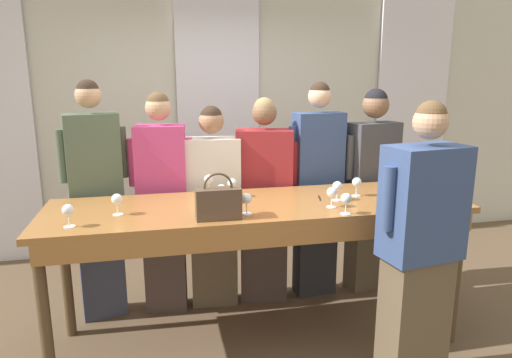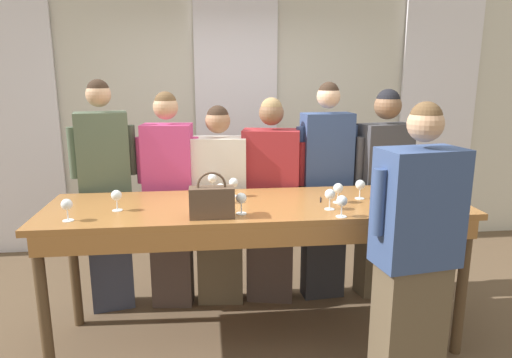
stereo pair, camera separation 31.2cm
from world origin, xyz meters
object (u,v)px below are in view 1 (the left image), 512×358
at_px(wine_glass_by_handbag, 332,193).
at_px(guest_pink_top, 163,202).
at_px(wine_glass_center_mid, 357,183).
at_px(guest_beige_cap, 371,188).
at_px(wine_glass_center_left, 232,184).
at_px(handbag, 218,202).
at_px(wine_glass_back_mid, 346,199).
at_px(wine_glass_front_left, 407,179).
at_px(guest_striped_shirt, 264,201).
at_px(host_pouring, 420,250).
at_px(wine_glass_front_right, 209,180).
at_px(guest_olive_jacket, 97,200).
at_px(tasting_bar, 260,219).
at_px(wine_glass_near_host, 247,199).
at_px(wine_glass_back_left, 68,211).
at_px(wine_bottle, 412,185).
at_px(wine_glass_back_right, 337,187).
at_px(guest_cream_sweater, 213,206).
at_px(wine_glass_center_right, 117,200).
at_px(guest_navy_coat, 317,188).
at_px(wine_glass_by_bottle, 385,184).
at_px(wine_glass_front_mid, 222,190).

distance_m(wine_glass_by_handbag, guest_pink_top, 1.35).
xyz_separation_m(wine_glass_center_mid, guest_beige_cap, (0.39, 0.56, -0.19)).
bearing_deg(wine_glass_center_left, wine_glass_by_handbag, -33.27).
height_order(handbag, wine_glass_back_mid, handbag).
xyz_separation_m(wine_glass_front_left, wine_glass_center_left, (-1.28, 0.13, -0.00)).
height_order(guest_striped_shirt, host_pouring, host_pouring).
distance_m(wine_glass_front_right, guest_beige_cap, 1.45).
relative_size(wine_glass_front_left, guest_olive_jacket, 0.07).
xyz_separation_m(tasting_bar, wine_glass_front_right, (-0.29, 0.39, 0.20)).
bearing_deg(guest_olive_jacket, wine_glass_near_host, -39.51).
bearing_deg(handbag, tasting_bar, 38.29).
distance_m(wine_glass_front_left, wine_glass_back_left, 2.32).
distance_m(wine_bottle, wine_glass_back_mid, 0.61).
height_order(wine_glass_back_right, guest_cream_sweater, guest_cream_sweater).
relative_size(wine_glass_center_right, guest_navy_coat, 0.07).
distance_m(wine_bottle, wine_glass_center_right, 1.96).
bearing_deg(wine_glass_back_mid, guest_pink_top, 139.45).
bearing_deg(wine_glass_center_mid, guest_cream_sweater, 149.98).
height_order(guest_beige_cap, host_pouring, guest_beige_cap).
bearing_deg(wine_glass_center_left, wine_glass_back_right, -19.12).
bearing_deg(guest_striped_shirt, handbag, -119.35).
bearing_deg(wine_glass_near_host, wine_glass_by_bottle, 10.94).
distance_m(wine_glass_back_right, host_pouring, 0.72).
distance_m(wine_glass_front_right, wine_glass_by_handbag, 0.92).
bearing_deg(wine_glass_front_right, wine_glass_by_handbag, -36.66).
bearing_deg(handbag, wine_glass_back_left, 178.13).
distance_m(wine_glass_center_left, guest_olive_jacket, 1.06).
relative_size(wine_glass_center_mid, guest_beige_cap, 0.08).
bearing_deg(guest_navy_coat, wine_glass_front_mid, -147.63).
xyz_separation_m(tasting_bar, guest_cream_sweater, (-0.24, 0.62, -0.07)).
relative_size(wine_glass_center_left, wine_glass_near_host, 1.00).
relative_size(wine_glass_front_mid, wine_glass_by_bottle, 1.00).
height_order(wine_glass_front_left, guest_striped_shirt, guest_striped_shirt).
xyz_separation_m(wine_glass_center_left, guest_navy_coat, (0.78, 0.40, -0.17)).
height_order(tasting_bar, guest_navy_coat, guest_navy_coat).
height_order(wine_glass_front_mid, wine_glass_center_right, same).
xyz_separation_m(wine_glass_center_right, host_pouring, (1.72, -0.60, -0.24)).
relative_size(guest_striped_shirt, guest_navy_coat, 0.93).
xyz_separation_m(wine_glass_back_right, wine_glass_by_handbag, (-0.10, -0.15, 0.00)).
height_order(wine_glass_back_mid, wine_glass_by_handbag, same).
distance_m(tasting_bar, wine_glass_center_right, 0.93).
distance_m(wine_bottle, guest_beige_cap, 0.77).
bearing_deg(wine_glass_center_mid, wine_glass_center_right, -176.44).
relative_size(wine_glass_center_right, wine_glass_near_host, 1.00).
bearing_deg(wine_glass_by_handbag, guest_cream_sweater, 131.03).
distance_m(wine_glass_near_host, guest_beige_cap, 1.50).
distance_m(wine_glass_front_right, guest_navy_coat, 0.97).
xyz_separation_m(wine_bottle, wine_glass_front_mid, (-1.29, 0.18, -0.01)).
relative_size(wine_glass_center_left, wine_glass_center_mid, 1.00).
bearing_deg(wine_glass_center_right, wine_bottle, -2.33).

